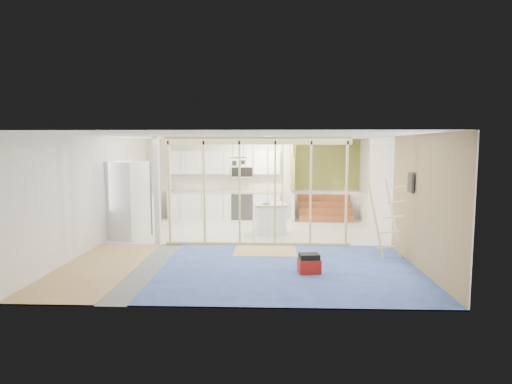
{
  "coord_description": "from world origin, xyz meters",
  "views": [
    {
      "loc": [
        0.64,
        -10.05,
        2.37
      ],
      "look_at": [
        0.25,
        0.6,
        1.23
      ],
      "focal_mm": 30.0,
      "sensor_mm": 36.0,
      "label": 1
    }
  ],
  "objects_px": {
    "fridge": "(127,200)",
    "island": "(270,219)",
    "toolbox": "(309,264)",
    "ladder": "(387,218)"
  },
  "relations": [
    {
      "from": "island",
      "to": "ladder",
      "type": "bearing_deg",
      "value": -53.69
    },
    {
      "from": "fridge",
      "to": "island",
      "type": "relative_size",
      "value": 2.06
    },
    {
      "from": "toolbox",
      "to": "ladder",
      "type": "xyz_separation_m",
      "value": [
        1.72,
        1.18,
        0.69
      ]
    },
    {
      "from": "fridge",
      "to": "island",
      "type": "distance_m",
      "value": 3.79
    },
    {
      "from": "fridge",
      "to": "toolbox",
      "type": "bearing_deg",
      "value": -15.31
    },
    {
      "from": "island",
      "to": "ladder",
      "type": "relative_size",
      "value": 0.57
    },
    {
      "from": "island",
      "to": "toolbox",
      "type": "distance_m",
      "value": 3.74
    },
    {
      "from": "fridge",
      "to": "toolbox",
      "type": "relative_size",
      "value": 4.53
    },
    {
      "from": "fridge",
      "to": "ladder",
      "type": "relative_size",
      "value": 1.17
    },
    {
      "from": "fridge",
      "to": "island",
      "type": "height_order",
      "value": "fridge"
    }
  ]
}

